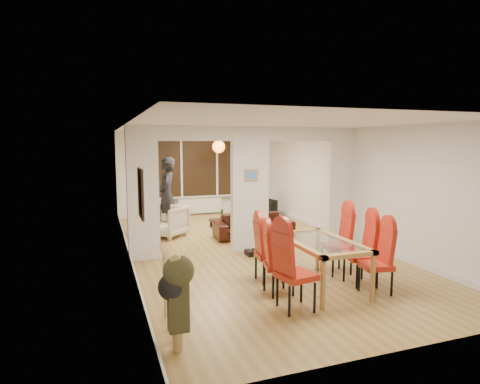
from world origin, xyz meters
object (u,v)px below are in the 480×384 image
dining_chair_lb (279,261)px  dining_chair_rb (360,251)px  armchair (167,221)px  television (266,207)px  dining_chair_la (296,269)px  bowl (224,219)px  sofa (254,226)px  coffee_table (227,223)px  dining_chair_ra (376,260)px  dining_table (320,264)px  person (167,195)px  bottle (222,214)px  dining_chair_rc (337,242)px  dining_chair_lc (269,250)px

dining_chair_lb → dining_chair_rb: bearing=11.3°
dining_chair_rb → armchair: bearing=132.1°
dining_chair_lb → television: bearing=82.3°
dining_chair_la → bowl: bearing=73.1°
sofa → coffee_table: sofa is taller
dining_chair_lb → dining_chair_ra: size_ratio=0.98×
dining_table → sofa: 3.53m
person → bottle: (1.51, 0.23, -0.61)m
dining_chair_rc → armchair: (-2.35, 3.74, -0.18)m
dining_chair_rc → bottle: (-0.76, 4.37, -0.21)m
sofa → coffee_table: bearing=102.9°
bottle → sofa: bearing=-74.7°
dining_table → sofa: (0.26, 3.52, -0.10)m
dining_chair_la → television: 7.07m
dining_chair_rc → armchair: 4.42m
dining_chair_lc → dining_chair_ra: dining_chair_ra is taller
dining_chair_rb → armchair: dining_chair_rb is taller
armchair → dining_table: bearing=-21.3°
television → bowl: (-1.75, -1.21, -0.04)m
coffee_table → bowl: (-0.10, -0.06, 0.13)m
armchair → television: armchair is taller
dining_chair_ra → dining_chair_lb: bearing=171.3°
dining_chair_rc → dining_table: bearing=-131.0°
dining_chair_rb → dining_chair_rc: (-0.05, 0.60, 0.02)m
dining_chair_lc → dining_chair_rc: bearing=5.7°
dining_chair_lb → sofa: (0.98, 3.52, -0.23)m
dining_chair_rc → television: size_ratio=1.19×
dining_chair_rb → dining_chair_lb: bearing=-169.3°
dining_chair_lb → dining_chair_rc: (1.35, 0.53, 0.04)m
dining_chair_lb → dining_chair_lc: 0.55m
dining_chair_rb → bottle: dining_chair_rb is taller
person → armchair: bearing=0.5°
dining_table → bowl: dining_table is taller
bowl → sofa: bearing=-75.1°
television → coffee_table: 2.01m
dining_chair_ra → person: person is taller
dining_chair_lb → dining_chair_rb: (1.41, -0.06, 0.03)m
person → bottle: bearing=110.3°
television → bottle: bearing=113.5°
sofa → armchair: 2.11m
dining_table → dining_chair_lc: size_ratio=1.56×
person → dining_chair_ra: bearing=35.5°
dining_chair_lb → dining_chair_rc: size_ratio=0.92×
dining_chair_rb → dining_chair_ra: bearing=-81.5°
dining_chair_la → dining_chair_lc: (0.11, 1.16, -0.05)m
dining_chair_rb → person: (-2.32, 4.74, 0.42)m
dining_chair_lc → person: size_ratio=0.54×
dining_chair_ra → dining_chair_rb: size_ratio=0.96×
dining_chair_lc → dining_chair_la: bearing=-89.2°
armchair → person: (0.08, 0.40, 0.58)m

